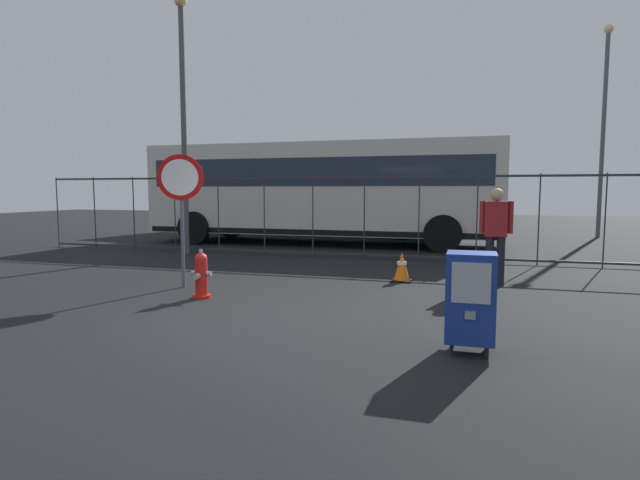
{
  "coord_description": "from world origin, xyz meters",
  "views": [
    {
      "loc": [
        2.45,
        -6.05,
        1.64
      ],
      "look_at": [
        0.3,
        1.2,
        0.9
      ],
      "focal_mm": 28.71,
      "sensor_mm": 36.0,
      "label": 1
    }
  ],
  "objects_px": {
    "fire_hydrant": "(201,275)",
    "bus_far": "(319,188)",
    "traffic_cone": "(402,267)",
    "bus_near": "(322,188)",
    "newspaper_box_primary": "(471,297)",
    "street_light_far_left": "(183,105)",
    "pedestrian": "(496,231)",
    "street_light_near_right": "(604,116)",
    "stop_sign": "(181,192)"
  },
  "relations": [
    {
      "from": "newspaper_box_primary",
      "to": "pedestrian",
      "type": "relative_size",
      "value": 0.61
    },
    {
      "from": "newspaper_box_primary",
      "to": "stop_sign",
      "type": "relative_size",
      "value": 0.46
    },
    {
      "from": "newspaper_box_primary",
      "to": "bus_far",
      "type": "distance_m",
      "value": 14.6
    },
    {
      "from": "fire_hydrant",
      "to": "street_light_far_left",
      "type": "xyz_separation_m",
      "value": [
        -3.12,
        4.75,
        3.43
      ]
    },
    {
      "from": "stop_sign",
      "to": "pedestrian",
      "type": "relative_size",
      "value": 1.34
    },
    {
      "from": "bus_near",
      "to": "bus_far",
      "type": "bearing_deg",
      "value": 108.12
    },
    {
      "from": "street_light_near_right",
      "to": "fire_hydrant",
      "type": "bearing_deg",
      "value": -122.19
    },
    {
      "from": "stop_sign",
      "to": "fire_hydrant",
      "type": "bearing_deg",
      "value": -42.87
    },
    {
      "from": "newspaper_box_primary",
      "to": "pedestrian",
      "type": "xyz_separation_m",
      "value": [
        0.39,
        3.95,
        0.38
      ]
    },
    {
      "from": "pedestrian",
      "to": "street_light_far_left",
      "type": "distance_m",
      "value": 8.32
    },
    {
      "from": "traffic_cone",
      "to": "street_light_near_right",
      "type": "xyz_separation_m",
      "value": [
        5.43,
        10.66,
        3.91
      ]
    },
    {
      "from": "traffic_cone",
      "to": "bus_far",
      "type": "distance_m",
      "value": 10.61
    },
    {
      "from": "stop_sign",
      "to": "bus_near",
      "type": "height_order",
      "value": "bus_near"
    },
    {
      "from": "fire_hydrant",
      "to": "street_light_far_left",
      "type": "bearing_deg",
      "value": 123.28
    },
    {
      "from": "newspaper_box_primary",
      "to": "pedestrian",
      "type": "bearing_deg",
      "value": 84.32
    },
    {
      "from": "pedestrian",
      "to": "bus_far",
      "type": "bearing_deg",
      "value": 122.35
    },
    {
      "from": "newspaper_box_primary",
      "to": "pedestrian",
      "type": "distance_m",
      "value": 3.99
    },
    {
      "from": "bus_far",
      "to": "street_light_far_left",
      "type": "xyz_separation_m",
      "value": [
        -1.43,
        -7.09,
        2.07
      ]
    },
    {
      "from": "bus_near",
      "to": "street_light_far_left",
      "type": "relative_size",
      "value": 1.63
    },
    {
      "from": "fire_hydrant",
      "to": "traffic_cone",
      "type": "height_order",
      "value": "fire_hydrant"
    },
    {
      "from": "traffic_cone",
      "to": "street_light_near_right",
      "type": "distance_m",
      "value": 12.59
    },
    {
      "from": "fire_hydrant",
      "to": "pedestrian",
      "type": "xyz_separation_m",
      "value": [
        4.32,
        2.36,
        0.6
      ]
    },
    {
      "from": "street_light_far_left",
      "to": "street_light_near_right",
      "type": "bearing_deg",
      "value": 36.05
    },
    {
      "from": "traffic_cone",
      "to": "bus_near",
      "type": "bearing_deg",
      "value": 118.81
    },
    {
      "from": "fire_hydrant",
      "to": "street_light_near_right",
      "type": "xyz_separation_m",
      "value": [
        8.16,
        12.97,
        3.81
      ]
    },
    {
      "from": "traffic_cone",
      "to": "street_light_near_right",
      "type": "bearing_deg",
      "value": 63.03
    },
    {
      "from": "bus_far",
      "to": "street_light_far_left",
      "type": "distance_m",
      "value": 7.52
    },
    {
      "from": "fire_hydrant",
      "to": "bus_far",
      "type": "relative_size",
      "value": 0.07
    },
    {
      "from": "fire_hydrant",
      "to": "bus_near",
      "type": "height_order",
      "value": "bus_near"
    },
    {
      "from": "pedestrian",
      "to": "bus_near",
      "type": "distance_m",
      "value": 7.54
    },
    {
      "from": "pedestrian",
      "to": "bus_near",
      "type": "bearing_deg",
      "value": 129.68
    },
    {
      "from": "newspaper_box_primary",
      "to": "traffic_cone",
      "type": "xyz_separation_m",
      "value": [
        -1.19,
        3.89,
        -0.31
      ]
    },
    {
      "from": "fire_hydrant",
      "to": "bus_far",
      "type": "height_order",
      "value": "bus_far"
    },
    {
      "from": "bus_far",
      "to": "street_light_near_right",
      "type": "distance_m",
      "value": 10.21
    },
    {
      "from": "traffic_cone",
      "to": "street_light_near_right",
      "type": "relative_size",
      "value": 0.07
    },
    {
      "from": "pedestrian",
      "to": "newspaper_box_primary",
      "type": "bearing_deg",
      "value": -95.68
    },
    {
      "from": "traffic_cone",
      "to": "street_light_far_left",
      "type": "bearing_deg",
      "value": 157.3
    },
    {
      "from": "traffic_cone",
      "to": "bus_far",
      "type": "height_order",
      "value": "bus_far"
    },
    {
      "from": "street_light_far_left",
      "to": "fire_hydrant",
      "type": "bearing_deg",
      "value": -56.72
    },
    {
      "from": "street_light_far_left",
      "to": "bus_far",
      "type": "bearing_deg",
      "value": 78.56
    },
    {
      "from": "bus_near",
      "to": "newspaper_box_primary",
      "type": "bearing_deg",
      "value": -65.71
    },
    {
      "from": "traffic_cone",
      "to": "bus_near",
      "type": "height_order",
      "value": "bus_near"
    },
    {
      "from": "newspaper_box_primary",
      "to": "traffic_cone",
      "type": "height_order",
      "value": "newspaper_box_primary"
    },
    {
      "from": "stop_sign",
      "to": "street_light_far_left",
      "type": "xyz_separation_m",
      "value": [
        -2.38,
        4.07,
        2.18
      ]
    },
    {
      "from": "stop_sign",
      "to": "street_light_near_right",
      "type": "xyz_separation_m",
      "value": [
        8.9,
        12.28,
        2.57
      ]
    },
    {
      "from": "pedestrian",
      "to": "street_light_far_left",
      "type": "bearing_deg",
      "value": 162.15
    },
    {
      "from": "fire_hydrant",
      "to": "bus_far",
      "type": "distance_m",
      "value": 12.04
    },
    {
      "from": "newspaper_box_primary",
      "to": "bus_near",
      "type": "xyz_separation_m",
      "value": [
        -4.4,
        9.72,
        1.14
      ]
    },
    {
      "from": "fire_hydrant",
      "to": "street_light_far_left",
      "type": "distance_m",
      "value": 6.64
    },
    {
      "from": "bus_far",
      "to": "street_light_far_left",
      "type": "relative_size",
      "value": 1.66
    }
  ]
}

